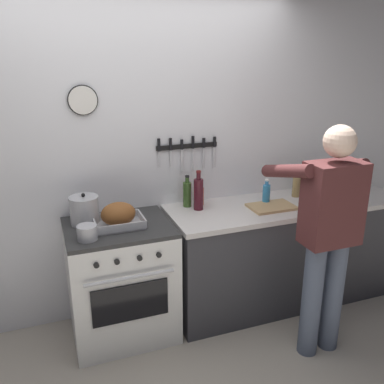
{
  "coord_description": "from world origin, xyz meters",
  "views": [
    {
      "loc": [
        -0.69,
        -1.81,
        2.08
      ],
      "look_at": [
        0.3,
        0.85,
        1.14
      ],
      "focal_mm": 39.21,
      "sensor_mm": 36.0,
      "label": 1
    }
  ],
  "objects_px": {
    "cutting_board": "(272,207)",
    "bottle_vinegar": "(296,185)",
    "bottle_olive_oil": "(187,194)",
    "stove": "(122,281)",
    "saucepan": "(87,233)",
    "bottle_hot_sauce": "(201,196)",
    "bottle_wine_red": "(198,193)",
    "bottle_cooking_oil": "(310,183)",
    "person_cook": "(328,229)",
    "bottle_dish_soap": "(266,194)",
    "stock_pot": "(84,210)",
    "roasting_pan": "(118,216)"
  },
  "relations": [
    {
      "from": "cutting_board",
      "to": "bottle_vinegar",
      "type": "bearing_deg",
      "value": 27.26
    },
    {
      "from": "bottle_olive_oil",
      "to": "stove",
      "type": "bearing_deg",
      "value": -161.55
    },
    {
      "from": "stove",
      "to": "saucepan",
      "type": "relative_size",
      "value": 6.74
    },
    {
      "from": "bottle_vinegar",
      "to": "stove",
      "type": "bearing_deg",
      "value": -176.08
    },
    {
      "from": "bottle_hot_sauce",
      "to": "bottle_wine_red",
      "type": "relative_size",
      "value": 0.61
    },
    {
      "from": "bottle_cooking_oil",
      "to": "bottle_vinegar",
      "type": "relative_size",
      "value": 0.98
    },
    {
      "from": "person_cook",
      "to": "bottle_olive_oil",
      "type": "height_order",
      "value": "person_cook"
    },
    {
      "from": "saucepan",
      "to": "bottle_wine_red",
      "type": "relative_size",
      "value": 0.42
    },
    {
      "from": "stove",
      "to": "bottle_dish_soap",
      "type": "xyz_separation_m",
      "value": [
        1.23,
        0.04,
        0.54
      ]
    },
    {
      "from": "saucepan",
      "to": "bottle_hot_sauce",
      "type": "relative_size",
      "value": 0.69
    },
    {
      "from": "stock_pot",
      "to": "bottle_wine_red",
      "type": "distance_m",
      "value": 0.88
    },
    {
      "from": "bottle_cooking_oil",
      "to": "bottle_wine_red",
      "type": "bearing_deg",
      "value": 179.99
    },
    {
      "from": "stove",
      "to": "roasting_pan",
      "type": "height_order",
      "value": "roasting_pan"
    },
    {
      "from": "roasting_pan",
      "to": "bottle_olive_oil",
      "type": "height_order",
      "value": "bottle_olive_oil"
    },
    {
      "from": "bottle_wine_red",
      "to": "roasting_pan",
      "type": "bearing_deg",
      "value": -169.43
    },
    {
      "from": "stock_pot",
      "to": "cutting_board",
      "type": "relative_size",
      "value": 0.65
    },
    {
      "from": "person_cook",
      "to": "bottle_hot_sauce",
      "type": "relative_size",
      "value": 8.62
    },
    {
      "from": "bottle_vinegar",
      "to": "bottle_olive_oil",
      "type": "relative_size",
      "value": 0.99
    },
    {
      "from": "saucepan",
      "to": "cutting_board",
      "type": "relative_size",
      "value": 0.37
    },
    {
      "from": "bottle_dish_soap",
      "to": "bottle_vinegar",
      "type": "xyz_separation_m",
      "value": [
        0.33,
        0.07,
        0.02
      ]
    },
    {
      "from": "saucepan",
      "to": "bottle_olive_oil",
      "type": "bearing_deg",
      "value": 23.65
    },
    {
      "from": "stove",
      "to": "person_cook",
      "type": "height_order",
      "value": "person_cook"
    },
    {
      "from": "stove",
      "to": "roasting_pan",
      "type": "relative_size",
      "value": 2.56
    },
    {
      "from": "person_cook",
      "to": "bottle_hot_sauce",
      "type": "bearing_deg",
      "value": 44.49
    },
    {
      "from": "person_cook",
      "to": "roasting_pan",
      "type": "xyz_separation_m",
      "value": [
        -1.29,
        0.66,
        0.03
      ]
    },
    {
      "from": "cutting_board",
      "to": "bottle_dish_soap",
      "type": "bearing_deg",
      "value": 86.54
    },
    {
      "from": "saucepan",
      "to": "bottle_wine_red",
      "type": "height_order",
      "value": "bottle_wine_red"
    },
    {
      "from": "roasting_pan",
      "to": "bottle_cooking_oil",
      "type": "xyz_separation_m",
      "value": [
        1.7,
        0.12,
        0.02
      ]
    },
    {
      "from": "stock_pot",
      "to": "bottle_vinegar",
      "type": "bearing_deg",
      "value": -0.49
    },
    {
      "from": "stock_pot",
      "to": "bottle_hot_sauce",
      "type": "distance_m",
      "value": 0.93
    },
    {
      "from": "bottle_hot_sauce",
      "to": "bottle_vinegar",
      "type": "bearing_deg",
      "value": -5.96
    },
    {
      "from": "stock_pot",
      "to": "bottle_dish_soap",
      "type": "relative_size",
      "value": 1.11
    },
    {
      "from": "roasting_pan",
      "to": "bottle_cooking_oil",
      "type": "relative_size",
      "value": 1.4
    },
    {
      "from": "stove",
      "to": "bottle_dish_soap",
      "type": "height_order",
      "value": "bottle_dish_soap"
    },
    {
      "from": "saucepan",
      "to": "bottle_dish_soap",
      "type": "bearing_deg",
      "value": 7.83
    },
    {
      "from": "stock_pot",
      "to": "cutting_board",
      "type": "xyz_separation_m",
      "value": [
        1.44,
        -0.19,
        -0.09
      ]
    },
    {
      "from": "stove",
      "to": "roasting_pan",
      "type": "bearing_deg",
      "value": -80.07
    },
    {
      "from": "stock_pot",
      "to": "bottle_hot_sauce",
      "type": "relative_size",
      "value": 1.21
    },
    {
      "from": "bottle_dish_soap",
      "to": "bottle_cooking_oil",
      "type": "distance_m",
      "value": 0.47
    },
    {
      "from": "bottle_hot_sauce",
      "to": "person_cook",
      "type": "bearing_deg",
      "value": -56.19
    },
    {
      "from": "bottle_hot_sauce",
      "to": "bottle_olive_oil",
      "type": "xyz_separation_m",
      "value": [
        -0.11,
        0.0,
        0.03
      ]
    },
    {
      "from": "stock_pot",
      "to": "bottle_hot_sauce",
      "type": "xyz_separation_m",
      "value": [
        0.93,
        0.07,
        -0.02
      ]
    },
    {
      "from": "cutting_board",
      "to": "roasting_pan",
      "type": "bearing_deg",
      "value": 177.6
    },
    {
      "from": "cutting_board",
      "to": "bottle_cooking_oil",
      "type": "relative_size",
      "value": 1.43
    },
    {
      "from": "roasting_pan",
      "to": "bottle_vinegar",
      "type": "height_order",
      "value": "bottle_vinegar"
    },
    {
      "from": "bottle_dish_soap",
      "to": "person_cook",
      "type": "bearing_deg",
      "value": -84.56
    },
    {
      "from": "saucepan",
      "to": "bottle_dish_soap",
      "type": "distance_m",
      "value": 1.48
    },
    {
      "from": "bottle_wine_red",
      "to": "bottle_olive_oil",
      "type": "bearing_deg",
      "value": 122.68
    },
    {
      "from": "stove",
      "to": "bottle_cooking_oil",
      "type": "relative_size",
      "value": 3.58
    },
    {
      "from": "person_cook",
      "to": "roasting_pan",
      "type": "relative_size",
      "value": 4.72
    }
  ]
}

